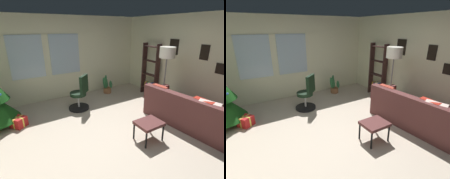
{
  "view_description": "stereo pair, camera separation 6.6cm",
  "coord_description": "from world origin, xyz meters",
  "views": [
    {
      "loc": [
        -1.5,
        -2.53,
        2.18
      ],
      "look_at": [
        0.37,
        0.43,
        0.9
      ],
      "focal_mm": 27.62,
      "sensor_mm": 36.0,
      "label": 1
    },
    {
      "loc": [
        -1.45,
        -2.56,
        2.18
      ],
      "look_at": [
        0.37,
        0.43,
        0.9
      ],
      "focal_mm": 27.62,
      "sensor_mm": 36.0,
      "label": 2
    }
  ],
  "objects": [
    {
      "name": "wall_back_with_windows",
      "position": [
        -0.02,
        2.84,
        1.27
      ],
      "size": [
        5.42,
        0.12,
        2.52
      ],
      "color": "beige",
      "rests_on": "ground_plane"
    },
    {
      "name": "potted_plant",
      "position": [
        1.36,
        2.34,
        0.25
      ],
      "size": [
        0.43,
        0.32,
        0.64
      ],
      "color": "brown",
      "rests_on": "ground_plane"
    },
    {
      "name": "footstool",
      "position": [
        0.71,
        -0.4,
        0.35
      ],
      "size": [
        0.51,
        0.42,
        0.41
      ],
      "color": "#572E2D",
      "rests_on": "ground_plane"
    },
    {
      "name": "couch",
      "position": [
        2.07,
        -0.59,
        0.3
      ],
      "size": [
        1.75,
        2.16,
        0.83
      ],
      "color": "#572E2D",
      "rests_on": "ground_plane"
    },
    {
      "name": "office_chair",
      "position": [
        0.1,
        1.65,
        0.38
      ],
      "size": [
        0.58,
        0.58,
        0.98
      ],
      "color": "black",
      "rests_on": "ground_plane"
    },
    {
      "name": "bookshelf",
      "position": [
        2.49,
        1.44,
        0.75
      ],
      "size": [
        0.18,
        0.64,
        1.71
      ],
      "color": "#341F1C",
      "rests_on": "ground_plane"
    },
    {
      "name": "gift_box_red",
      "position": [
        -1.47,
        1.56,
        0.12
      ],
      "size": [
        0.39,
        0.4,
        0.24
      ],
      "color": "red",
      "rests_on": "ground_plane"
    },
    {
      "name": "ground_plane",
      "position": [
        0.0,
        0.0,
        -0.05
      ],
      "size": [
        5.42,
        5.59,
        0.1
      ],
      "primitive_type": "cube",
      "color": "#C1B19D"
    },
    {
      "name": "wall_right_with_frames",
      "position": [
        2.76,
        0.0,
        1.26
      ],
      "size": [
        0.12,
        5.59,
        2.52
      ],
      "color": "beige",
      "rests_on": "ground_plane"
    },
    {
      "name": "floor_lamp",
      "position": [
        2.08,
        0.48,
        1.47
      ],
      "size": [
        0.4,
        0.4,
        1.71
      ],
      "color": "slate",
      "rests_on": "ground_plane"
    }
  ]
}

